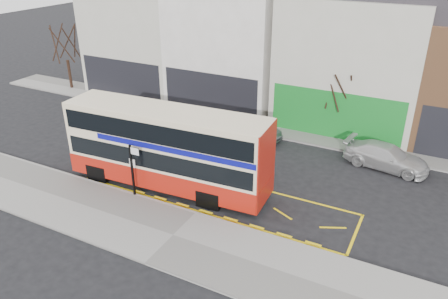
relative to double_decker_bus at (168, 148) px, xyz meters
The scene contains 15 objects.
ground 3.66m from the double_decker_bus, 27.15° to the right, with size 120.00×120.00×0.00m, color black.
pavement 4.94m from the double_decker_bus, 54.57° to the right, with size 40.00×4.00×0.15m, color gray.
kerb 3.76m from the double_decker_bus, 33.36° to the right, with size 40.00×0.15×0.15m, color gray.
far_pavement 10.25m from the double_decker_bus, 75.09° to the left, with size 50.00×3.00×0.15m, color gray.
road_markings 3.42m from the double_decker_bus, ahead, with size 14.00×3.40×0.01m, color yellow, non-canonical shape.
terrace_far_left 17.69m from the double_decker_bus, 128.64° to the left, with size 8.00×8.01×10.80m.
terrace_left 14.31m from the double_decker_bus, 102.08° to the left, with size 8.00×8.01×11.80m.
terrace_green_shop 15.22m from the double_decker_bus, 66.03° to the left, with size 9.00×8.01×11.30m.
double_decker_bus is the anchor object (origin of this frame).
bus_stop_post 1.98m from the double_decker_bus, 117.56° to the right, with size 0.68×0.12×2.75m.
car_silver 11.00m from the double_decker_bus, 140.79° to the left, with size 1.77×4.40×1.50m, color #A5A5A9.
car_grey 7.77m from the double_decker_bus, 79.99° to the left, with size 1.38×3.95×1.30m, color #3F4347.
car_white 12.24m from the double_decker_bus, 37.07° to the left, with size 1.89×4.64×1.35m, color beige.
street_tree_left 19.34m from the double_decker_bus, 149.52° to the left, with size 3.16×3.16×6.83m.
street_tree_right 11.98m from the double_decker_bus, 58.99° to the left, with size 2.60×2.60×5.62m.
Camera 1 is at (9.01, -14.95, 11.78)m, focal length 35.00 mm.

